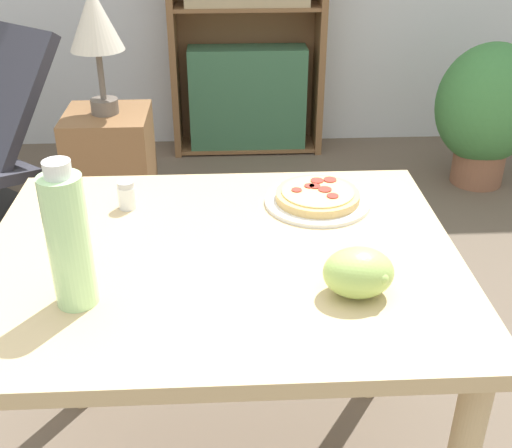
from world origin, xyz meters
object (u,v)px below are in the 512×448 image
at_px(drink_bottle, 69,239).
at_px(side_table, 113,180).
at_px(pizza_on_plate, 317,198).
at_px(salt_shaker, 127,195).
at_px(grape_bunch, 359,273).
at_px(potted_plant_floor, 488,110).
at_px(table_lamp, 95,25).
at_px(bookshelf, 247,20).

height_order(drink_bottle, side_table, drink_bottle).
bearing_deg(pizza_on_plate, salt_shaker, -179.97).
distance_m(grape_bunch, drink_bottle, 0.54).
bearing_deg(grape_bunch, pizza_on_plate, 93.77).
distance_m(pizza_on_plate, drink_bottle, 0.65).
relative_size(grape_bunch, potted_plant_floor, 0.18).
xyz_separation_m(salt_shaker, potted_plant_floor, (1.57, 1.66, -0.38)).
xyz_separation_m(pizza_on_plate, grape_bunch, (0.03, -0.38, 0.03)).
distance_m(pizza_on_plate, grape_bunch, 0.39).
height_order(pizza_on_plate, table_lamp, table_lamp).
bearing_deg(potted_plant_floor, side_table, -163.52).
bearing_deg(drink_bottle, side_table, 97.48).
relative_size(bookshelf, side_table, 2.72).
height_order(pizza_on_plate, side_table, pizza_on_plate).
relative_size(pizza_on_plate, bookshelf, 0.16).
relative_size(drink_bottle, salt_shaker, 4.15).
bearing_deg(bookshelf, table_lamp, -119.87).
xyz_separation_m(table_lamp, potted_plant_floor, (1.81, 0.54, -0.55)).
xyz_separation_m(pizza_on_plate, table_lamp, (-0.70, 1.12, 0.19)).
height_order(grape_bunch, potted_plant_floor, grape_bunch).
bearing_deg(potted_plant_floor, table_lamp, -163.52).
bearing_deg(bookshelf, grape_bunch, -87.46).
xyz_separation_m(grape_bunch, bookshelf, (-0.11, 2.58, -0.05)).
distance_m(pizza_on_plate, salt_shaker, 0.46).
xyz_separation_m(drink_bottle, potted_plant_floor, (1.61, 2.04, -0.48)).
distance_m(salt_shaker, bookshelf, 2.23).
height_order(bookshelf, side_table, bookshelf).
relative_size(bookshelf, table_lamp, 3.35).
relative_size(pizza_on_plate, table_lamp, 0.53).
height_order(grape_bunch, table_lamp, table_lamp).
distance_m(salt_shaker, potted_plant_floor, 2.31).
bearing_deg(pizza_on_plate, potted_plant_floor, 56.26).
xyz_separation_m(salt_shaker, side_table, (-0.24, 1.12, -0.48)).
distance_m(drink_bottle, salt_shaker, 0.40).
relative_size(salt_shaker, potted_plant_floor, 0.09).
bearing_deg(drink_bottle, potted_plant_floor, 51.66).
height_order(table_lamp, potted_plant_floor, table_lamp).
height_order(bookshelf, table_lamp, bookshelf).
height_order(grape_bunch, salt_shaker, grape_bunch).
distance_m(drink_bottle, side_table, 1.63).
bearing_deg(drink_bottle, grape_bunch, -0.27).
bearing_deg(bookshelf, salt_shaker, -99.60).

